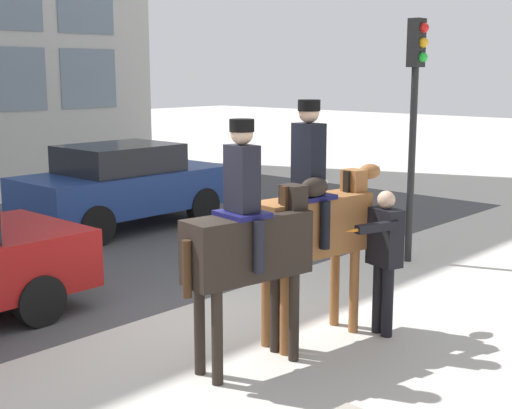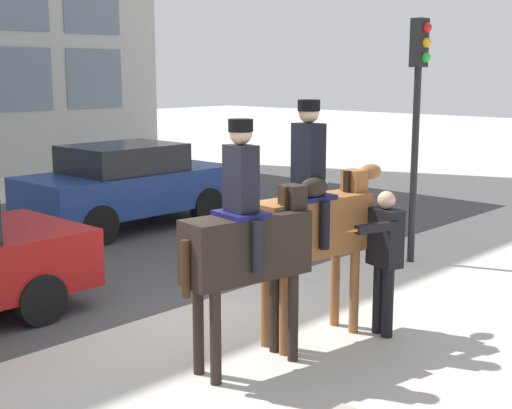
% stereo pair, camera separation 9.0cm
% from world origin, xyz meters
% --- Properties ---
extents(ground_plane, '(80.00, 80.00, 0.00)m').
position_xyz_m(ground_plane, '(0.00, 0.00, 0.00)').
color(ground_plane, beige).
extents(road_surface, '(19.79, 8.50, 0.01)m').
position_xyz_m(road_surface, '(0.00, 4.75, 0.00)').
color(road_surface, '#444447').
rests_on(road_surface, ground_plane).
extents(mounted_horse_lead, '(1.79, 0.66, 2.52)m').
position_xyz_m(mounted_horse_lead, '(-0.45, -1.43, 1.32)').
color(mounted_horse_lead, black).
rests_on(mounted_horse_lead, ground_plane).
extents(mounted_horse_companion, '(1.87, 0.66, 2.67)m').
position_xyz_m(mounted_horse_companion, '(0.59, -1.41, 1.37)').
color(mounted_horse_companion, brown).
rests_on(mounted_horse_companion, ground_plane).
extents(pedestrian_bystander, '(0.90, 0.45, 1.67)m').
position_xyz_m(pedestrian_bystander, '(1.21, -1.92, 0.98)').
color(pedestrian_bystander, black).
rests_on(pedestrian_bystander, ground_plane).
extents(street_car_far_lane, '(4.08, 1.90, 1.61)m').
position_xyz_m(street_car_far_lane, '(2.71, 4.86, 0.85)').
color(street_car_far_lane, navy).
rests_on(street_car_far_lane, ground_plane).
extents(traffic_light, '(0.24, 0.29, 3.75)m').
position_xyz_m(traffic_light, '(4.25, -0.47, 2.53)').
color(traffic_light, black).
rests_on(traffic_light, ground_plane).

